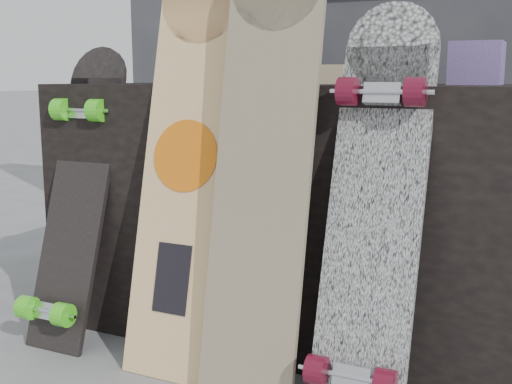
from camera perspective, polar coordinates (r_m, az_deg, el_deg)
The scene contains 9 objects.
vendor_table at distance 2.04m, azimuth 4.36°, elevation -1.76°, with size 1.60×0.60×0.80m, color black.
booth at distance 2.82m, azimuth 11.07°, elevation 15.68°, with size 2.40×0.22×2.20m.
merch_box_purple at distance 2.31m, azimuth -4.55°, elevation 10.85°, with size 0.18×0.12×0.10m, color #4A3369.
merch_box_small at distance 1.95m, azimuth 19.02°, elevation 10.76°, with size 0.14×0.14×0.12m, color #4A3369.
merch_box_flat at distance 2.09m, azimuth 5.28°, elevation 10.36°, with size 0.22×0.10×0.06m, color #D1B78C.
longboard_geisha at distance 1.81m, azimuth -6.10°, elevation 3.73°, with size 0.27×0.30×1.17m.
longboard_celtic at distance 1.62m, azimuth 0.73°, elevation 3.48°, with size 0.26×0.25×1.19m.
longboard_cascadia at distance 1.58m, azimuth 10.47°, elevation -0.99°, with size 0.23×0.36×1.01m.
skateboard_dark at distance 2.07m, azimuth -15.67°, elevation 0.11°, with size 0.21×0.37×0.92m.
Camera 1 is at (0.72, -1.37, 0.82)m, focal length 45.00 mm.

